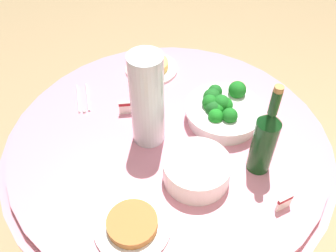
# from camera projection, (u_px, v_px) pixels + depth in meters

# --- Properties ---
(ground_plane) EXTENTS (6.00, 6.00, 0.00)m
(ground_plane) POSITION_uv_depth(u_px,v_px,m) (168.00, 237.00, 1.83)
(ground_plane) COLOR tan
(buffet_table) EXTENTS (1.16, 1.16, 0.74)m
(buffet_table) POSITION_uv_depth(u_px,v_px,m) (168.00, 194.00, 1.56)
(buffet_table) COLOR maroon
(buffet_table) RESTS_ON ground_plane
(broccoli_bowl) EXTENTS (0.28, 0.28, 0.12)m
(broccoli_bowl) POSITION_uv_depth(u_px,v_px,m) (222.00, 110.00, 1.32)
(broccoli_bowl) COLOR white
(broccoli_bowl) RESTS_ON buffet_table
(plate_stack) EXTENTS (0.21, 0.21, 0.08)m
(plate_stack) POSITION_uv_depth(u_px,v_px,m) (197.00, 170.00, 1.14)
(plate_stack) COLOR white
(plate_stack) RESTS_ON buffet_table
(wine_bottle) EXTENTS (0.07, 0.07, 0.34)m
(wine_bottle) POSITION_uv_depth(u_px,v_px,m) (265.00, 140.00, 1.11)
(wine_bottle) COLOR #113F18
(wine_bottle) RESTS_ON buffet_table
(decorative_fruit_vase) EXTENTS (0.11, 0.11, 0.34)m
(decorative_fruit_vase) POSITION_uv_depth(u_px,v_px,m) (147.00, 103.00, 1.18)
(decorative_fruit_vase) COLOR silver
(decorative_fruit_vase) RESTS_ON buffet_table
(serving_tongs) EXTENTS (0.09, 0.17, 0.01)m
(serving_tongs) POSITION_uv_depth(u_px,v_px,m) (83.00, 99.00, 1.43)
(serving_tongs) COLOR silver
(serving_tongs) RESTS_ON buffet_table
(food_plate_noodles) EXTENTS (0.22, 0.22, 0.04)m
(food_plate_noodles) POSITION_uv_depth(u_px,v_px,m) (151.00, 67.00, 1.55)
(food_plate_noodles) COLOR white
(food_plate_noodles) RESTS_ON buffet_table
(food_plate_peanuts) EXTENTS (0.22, 0.22, 0.04)m
(food_plate_peanuts) POSITION_uv_depth(u_px,v_px,m) (132.00, 225.00, 1.04)
(food_plate_peanuts) COLOR white
(food_plate_peanuts) RESTS_ON buffet_table
(label_placard_front) EXTENTS (0.05, 0.01, 0.05)m
(label_placard_front) POSITION_uv_depth(u_px,v_px,m) (284.00, 202.00, 1.07)
(label_placard_front) COLOR white
(label_placard_front) RESTS_ON buffet_table
(label_placard_mid) EXTENTS (0.05, 0.03, 0.05)m
(label_placard_mid) POSITION_uv_depth(u_px,v_px,m) (126.00, 107.00, 1.36)
(label_placard_mid) COLOR white
(label_placard_mid) RESTS_ON buffet_table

